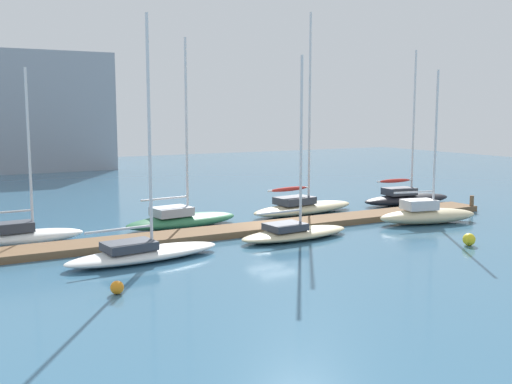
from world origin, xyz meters
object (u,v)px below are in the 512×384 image
object	(u,v)px
sailboat_3	(294,231)
sailboat_2	(181,218)
sailboat_1	(143,251)
harbor_building_distant	(0,112)
sailboat_0	(26,235)
mooring_buoy_yellow	(469,239)
sailboat_6	(406,197)
mooring_buoy_orange	(117,288)
sailboat_4	(303,205)
sailboat_5	(427,214)

from	to	relation	value
sailboat_3	sailboat_2	bearing A→B (deg)	120.39
sailboat_1	harbor_building_distant	xyz separation A→B (m)	(-0.45, 50.17, 6.33)
sailboat_0	mooring_buoy_yellow	bearing A→B (deg)	-32.04
sailboat_3	sailboat_6	world-z (taller)	sailboat_6
sailboat_2	sailboat_6	xyz separation A→B (m)	(17.98, 0.22, 0.04)
sailboat_3	sailboat_6	size ratio (longest dim) A/B	0.87
sailboat_0	sailboat_6	world-z (taller)	sailboat_6
mooring_buoy_yellow	mooring_buoy_orange	bearing A→B (deg)	178.23
sailboat_6	sailboat_4	bearing A→B (deg)	-177.99
sailboat_3	mooring_buoy_yellow	world-z (taller)	sailboat_3
sailboat_0	sailboat_5	distance (m)	23.38
sailboat_3	mooring_buoy_orange	size ratio (longest dim) A/B	18.91
sailboat_1	sailboat_4	world-z (taller)	sailboat_4
sailboat_1	mooring_buoy_orange	world-z (taller)	sailboat_1
sailboat_2	harbor_building_distant	world-z (taller)	harbor_building_distant
sailboat_0	sailboat_5	xyz separation A→B (m)	(22.67, -5.71, 0.08)
sailboat_5	sailboat_6	size ratio (longest dim) A/B	0.83
sailboat_2	sailboat_0	bearing A→B (deg)	176.01
sailboat_0	sailboat_1	xyz separation A→B (m)	(4.23, -6.25, -0.06)
mooring_buoy_yellow	sailboat_3	bearing A→B (deg)	140.75
harbor_building_distant	sailboat_0	bearing A→B (deg)	-94.93
sailboat_2	harbor_building_distant	xyz separation A→B (m)	(-5.05, 43.49, 6.25)
sailboat_0	sailboat_2	size ratio (longest dim) A/B	0.82
sailboat_2	sailboat_6	bearing A→B (deg)	-6.05
sailboat_4	sailboat_6	world-z (taller)	sailboat_4
sailboat_1	mooring_buoy_yellow	distance (m)	16.62
sailboat_3	mooring_buoy_yellow	size ratio (longest dim) A/B	15.16
harbor_building_distant	mooring_buoy_orange	bearing A→B (deg)	-92.19
sailboat_0	sailboat_6	size ratio (longest dim) A/B	0.81
mooring_buoy_yellow	sailboat_4	bearing A→B (deg)	100.16
mooring_buoy_yellow	sailboat_6	bearing A→B (deg)	60.61
sailboat_5	sailboat_2	bearing A→B (deg)	168.23
sailboat_5	mooring_buoy_orange	distance (m)	21.59
sailboat_1	harbor_building_distant	size ratio (longest dim) A/B	0.47
sailboat_1	sailboat_3	bearing A→B (deg)	-2.07
sailboat_4	sailboat_5	world-z (taller)	sailboat_4
sailboat_3	sailboat_4	xyz separation A→B (m)	(4.85, 6.56, 0.15)
sailboat_0	harbor_building_distant	bearing A→B (deg)	82.60
sailboat_4	sailboat_5	distance (m)	8.22
sailboat_2	harbor_building_distant	distance (m)	44.23
sailboat_3	mooring_buoy_orange	bearing A→B (deg)	-159.43
sailboat_2	sailboat_6	world-z (taller)	sailboat_6
sailboat_3	mooring_buoy_orange	world-z (taller)	sailboat_3
sailboat_0	sailboat_2	xyz separation A→B (m)	(8.84, 0.43, 0.02)
sailboat_0	sailboat_1	size ratio (longest dim) A/B	0.81
sailboat_6	sailboat_5	bearing A→B (deg)	-119.22
sailboat_5	sailboat_6	xyz separation A→B (m)	(4.15, 6.36, -0.02)
sailboat_1	harbor_building_distant	distance (m)	50.57
sailboat_0	harbor_building_distant	size ratio (longest dim) A/B	0.38
sailboat_0	mooring_buoy_yellow	distance (m)	23.05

